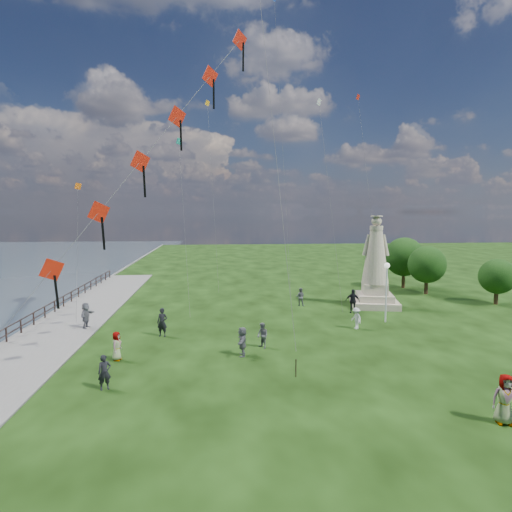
{
  "coord_description": "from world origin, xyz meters",
  "views": [
    {
      "loc": [
        -3.36,
        -17.04,
        8.09
      ],
      "look_at": [
        -1.0,
        8.0,
        5.5
      ],
      "focal_mm": 30.0,
      "sensor_mm": 36.0,
      "label": 1
    }
  ],
  "objects": [
    {
      "name": "waterfront",
      "position": [
        -15.24,
        8.99,
        -0.06
      ],
      "size": [
        200.0,
        200.0,
        1.51
      ],
      "color": "#304148",
      "rests_on": "ground"
    },
    {
      "name": "statue",
      "position": [
        10.22,
        18.11,
        2.95
      ],
      "size": [
        4.57,
        4.57,
        7.8
      ],
      "rotation": [
        0.0,
        0.0,
        -0.22
      ],
      "color": "tan",
      "rests_on": "ground"
    },
    {
      "name": "lamppost",
      "position": [
        9.06,
        12.83,
        3.18
      ],
      "size": [
        0.41,
        0.41,
        4.41
      ],
      "color": "silver",
      "rests_on": "ground"
    },
    {
      "name": "tree_row",
      "position": [
        17.73,
        23.61,
        3.04
      ],
      "size": [
        8.13,
        12.31,
        5.41
      ],
      "color": "#382314",
      "rests_on": "ground"
    },
    {
      "name": "person_0",
      "position": [
        -8.48,
        2.36,
        0.81
      ],
      "size": [
        0.69,
        0.59,
        1.61
      ],
      "primitive_type": "imported",
      "rotation": [
        0.0,
        0.0,
        0.41
      ],
      "color": "black",
      "rests_on": "ground"
    },
    {
      "name": "person_1",
      "position": [
        -0.65,
        7.65,
        0.76
      ],
      "size": [
        0.76,
        0.87,
        1.52
      ],
      "primitive_type": "imported",
      "rotation": [
        0.0,
        0.0,
        -1.06
      ],
      "color": "#595960",
      "rests_on": "ground"
    },
    {
      "name": "person_4",
      "position": [
        7.59,
        -2.33,
        0.97
      ],
      "size": [
        1.06,
        0.79,
        1.94
      ],
      "primitive_type": "imported",
      "rotation": [
        0.0,
        0.0,
        -0.24
      ],
      "color": "#595960",
      "rests_on": "ground"
    },
    {
      "name": "person_5",
      "position": [
        -12.35,
        12.85,
        0.89
      ],
      "size": [
        0.99,
        1.75,
        1.78
      ],
      "primitive_type": "imported",
      "rotation": [
        0.0,
        0.0,
        1.39
      ],
      "color": "#595960",
      "rests_on": "ground"
    },
    {
      "name": "person_6",
      "position": [
        -6.89,
        10.64,
        0.94
      ],
      "size": [
        0.78,
        0.62,
        1.88
      ],
      "primitive_type": "imported",
      "rotation": [
        0.0,
        0.0,
        -0.27
      ],
      "color": "black",
      "rests_on": "ground"
    },
    {
      "name": "person_7",
      "position": [
        3.88,
        18.85,
        0.79
      ],
      "size": [
        0.87,
        0.69,
        1.57
      ],
      "primitive_type": "imported",
      "rotation": [
        0.0,
        0.0,
        2.81
      ],
      "color": "#595960",
      "rests_on": "ground"
    },
    {
      "name": "person_8",
      "position": [
        6.31,
        11.24,
        0.75
      ],
      "size": [
        0.76,
        1.07,
        1.5
      ],
      "primitive_type": "imported",
      "rotation": [
        0.0,
        0.0,
        -1.27
      ],
      "color": "silver",
      "rests_on": "ground"
    },
    {
      "name": "person_9",
      "position": [
        7.57,
        15.91,
        0.96
      ],
      "size": [
        1.26,
        0.99,
        1.92
      ],
      "primitive_type": "imported",
      "rotation": [
        0.0,
        0.0,
        -0.42
      ],
      "color": "black",
      "rests_on": "ground"
    },
    {
      "name": "person_10",
      "position": [
        -8.83,
        6.31,
        0.8
      ],
      "size": [
        0.62,
        0.86,
        1.6
      ],
      "primitive_type": "imported",
      "rotation": [
        0.0,
        0.0,
        1.38
      ],
      "color": "#595960",
      "rests_on": "ground"
    },
    {
      "name": "person_11",
      "position": [
        -1.93,
        6.38,
        0.83
      ],
      "size": [
        0.79,
        1.6,
        1.67
      ],
      "primitive_type": "imported",
      "rotation": [
        0.0,
        0.0,
        4.63
      ],
      "color": "#595960",
      "rests_on": "ground"
    },
    {
      "name": "red_kite_train",
      "position": [
        -6.24,
        4.61,
        11.3
      ],
      "size": [
        12.05,
        9.35,
        18.22
      ],
      "color": "black",
      "rests_on": "ground"
    },
    {
      "name": "small_kites",
      "position": [
        -0.15,
        22.96,
        14.73
      ],
      "size": [
        26.69,
        15.78,
        28.81
      ],
      "color": "teal",
      "rests_on": "ground"
    }
  ]
}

